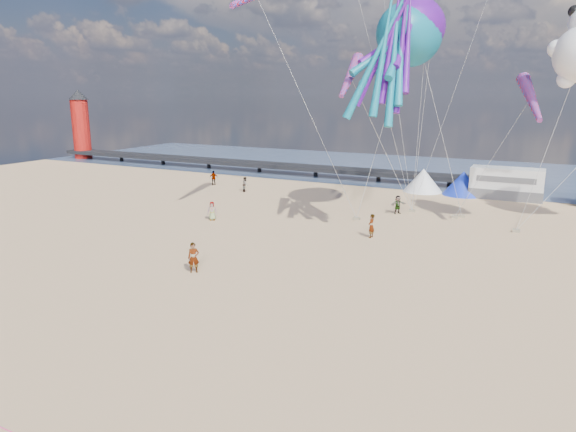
% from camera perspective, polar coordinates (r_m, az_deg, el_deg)
% --- Properties ---
extents(ground, '(120.00, 120.00, 0.00)m').
position_cam_1_polar(ground, '(19.14, -7.36, -18.28)').
color(ground, '#DEB380').
rests_on(ground, ground).
extents(water, '(120.00, 120.00, 0.00)m').
position_cam_1_polar(water, '(69.67, 19.03, 4.53)').
color(water, '#384C6C').
rests_on(water, ground).
extents(pier, '(60.00, 3.00, 0.50)m').
position_cam_1_polar(pier, '(69.02, -6.10, 5.94)').
color(pier, black).
rests_on(pier, ground).
extents(lighthouse, '(2.60, 2.60, 9.00)m').
position_cam_1_polar(lighthouse, '(87.12, -22.00, 8.93)').
color(lighthouse, '#A5140F').
rests_on(lighthouse, ground).
extents(motorhome_0, '(6.60, 2.50, 3.00)m').
position_cam_1_polar(motorhome_0, '(54.09, 23.10, 3.36)').
color(motorhome_0, silver).
rests_on(motorhome_0, ground).
extents(tent_white, '(4.00, 4.00, 2.40)m').
position_cam_1_polar(tent_white, '(55.22, 14.78, 3.88)').
color(tent_white, white).
rests_on(tent_white, ground).
extents(tent_blue, '(4.00, 4.00, 2.40)m').
position_cam_1_polar(tent_blue, '(54.53, 18.89, 3.48)').
color(tent_blue, '#1933CC').
rests_on(tent_blue, ground).
extents(standing_person, '(0.77, 0.72, 1.76)m').
position_cam_1_polar(standing_person, '(29.86, -10.45, -4.57)').
color(standing_person, tan).
rests_on(standing_person, ground).
extents(beachgoer_0, '(0.67, 0.60, 1.53)m').
position_cam_1_polar(beachgoer_0, '(41.80, -8.44, 0.56)').
color(beachgoer_0, '#7F6659').
rests_on(beachgoer_0, ground).
extents(beachgoer_1, '(0.68, 0.85, 1.52)m').
position_cam_1_polar(beachgoer_1, '(53.67, -4.77, 3.53)').
color(beachgoer_1, '#7F6659').
rests_on(beachgoer_1, ground).
extents(beachgoer_3, '(1.21, 1.06, 1.63)m').
position_cam_1_polar(beachgoer_3, '(57.76, -8.25, 4.21)').
color(beachgoer_3, '#7F6659').
rests_on(beachgoer_3, ground).
extents(beachgoer_4, '(0.91, 0.95, 1.58)m').
position_cam_1_polar(beachgoer_4, '(44.56, 12.10, 1.25)').
color(beachgoer_4, '#7F6659').
rests_on(beachgoer_4, ground).
extents(beachgoer_5, '(0.58, 1.61, 1.72)m').
position_cam_1_polar(beachgoer_5, '(36.81, 9.24, -1.10)').
color(beachgoer_5, '#7F6659').
rests_on(beachgoer_5, ground).
extents(sandbag_a, '(0.50, 0.35, 0.22)m').
position_cam_1_polar(sandbag_a, '(41.96, 7.64, -0.28)').
color(sandbag_a, gray).
rests_on(sandbag_a, ground).
extents(sandbag_b, '(0.50, 0.35, 0.22)m').
position_cam_1_polar(sandbag_b, '(44.81, 18.73, -0.00)').
color(sandbag_b, gray).
rests_on(sandbag_b, ground).
extents(sandbag_c, '(0.50, 0.35, 0.22)m').
position_cam_1_polar(sandbag_c, '(41.53, 24.03, -1.50)').
color(sandbag_c, gray).
rests_on(sandbag_c, ground).
extents(sandbag_d, '(0.50, 0.35, 0.22)m').
position_cam_1_polar(sandbag_d, '(44.37, 18.05, -0.08)').
color(sandbag_d, gray).
rests_on(sandbag_d, ground).
extents(sandbag_e, '(0.50, 0.35, 0.22)m').
position_cam_1_polar(sandbag_e, '(45.61, 13.61, 0.57)').
color(sandbag_e, gray).
rests_on(sandbag_e, ground).
extents(kite_octopus_teal, '(7.11, 10.56, 11.12)m').
position_cam_1_polar(kite_octopus_teal, '(40.91, 13.35, 19.03)').
color(kite_octopus_teal, '#10728B').
extents(kite_octopus_purple, '(7.09, 10.07, 10.58)m').
position_cam_1_polar(kite_octopus_purple, '(41.23, 13.99, 19.72)').
color(kite_octopus_purple, '#530F89').
extents(windsock_mid, '(2.67, 6.61, 6.58)m').
position_cam_1_polar(windsock_mid, '(40.53, 25.38, 11.75)').
color(windsock_mid, red).
extents(windsock_right, '(1.64, 5.73, 5.66)m').
position_cam_1_polar(windsock_right, '(37.19, 6.93, 15.17)').
color(windsock_right, red).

